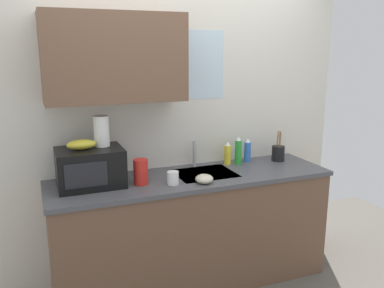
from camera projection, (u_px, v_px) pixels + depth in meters
name	position (u px, v px, depth m)	size (l,w,h in m)	color
kitchen_wall_assembly	(165.00, 111.00, 3.23)	(2.95, 0.42, 2.50)	silver
counter_unit	(192.00, 228.00, 3.21)	(2.18, 0.63, 0.90)	brown
sink_faucet	(194.00, 153.00, 3.34)	(0.03, 0.03, 0.21)	#B2B5BA
microwave	(90.00, 167.00, 2.84)	(0.46, 0.35, 0.27)	black
banana_bunch	(81.00, 145.00, 2.79)	(0.20, 0.11, 0.07)	gold
paper_towel_roll	(101.00, 131.00, 2.87)	(0.11, 0.11, 0.22)	white
dish_soap_bottle_yellow	(228.00, 154.00, 3.39)	(0.06, 0.06, 0.20)	yellow
dish_soap_bottle_green	(238.00, 151.00, 3.39)	(0.06, 0.06, 0.24)	green
dish_soap_bottle_blue	(247.00, 151.00, 3.47)	(0.06, 0.06, 0.21)	blue
cereal_canister	(141.00, 172.00, 2.89)	(0.10, 0.10, 0.18)	red
mug_white	(173.00, 178.00, 2.89)	(0.08, 0.08, 0.10)	white
utensil_crock	(278.00, 153.00, 3.50)	(0.11, 0.11, 0.27)	black
small_bowl	(204.00, 179.00, 2.92)	(0.13, 0.13, 0.07)	beige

